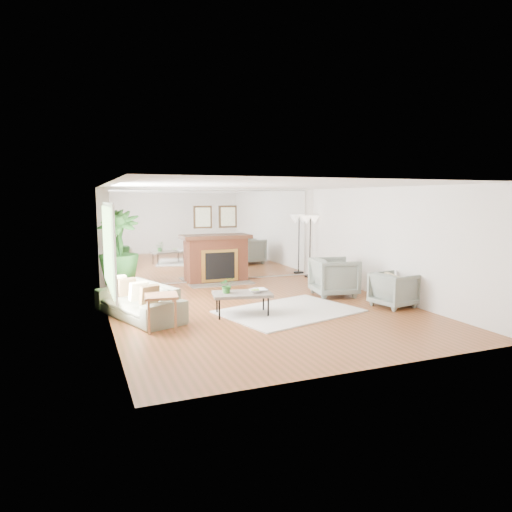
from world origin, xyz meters
name	(u,v)px	position (x,y,z in m)	size (l,w,h in m)	color
ground	(265,310)	(0.00, 0.00, 0.00)	(7.00, 7.00, 0.00)	brown
wall_left	(108,256)	(-2.99, 0.00, 1.25)	(0.02, 7.00, 2.50)	silver
wall_right	(388,243)	(2.99, 0.00, 1.25)	(0.02, 7.00, 2.50)	silver
wall_back	(215,235)	(0.00, 3.49, 1.25)	(6.00, 0.02, 2.50)	silver
mirror_panel	(215,235)	(0.00, 3.47, 1.25)	(5.40, 0.04, 2.40)	silver
window_panel	(108,248)	(-2.96, 0.40, 1.35)	(0.04, 2.40, 1.50)	#B2E09E
fireplace	(218,258)	(0.00, 3.26, 0.66)	(1.85, 0.83, 2.05)	brown
area_rug	(289,311)	(0.38, -0.34, 0.01)	(2.58, 1.84, 0.03)	silver
coffee_table	(242,295)	(-0.58, -0.24, 0.41)	(1.22, 0.86, 0.45)	#6A6053
sofa	(139,301)	(-2.45, 0.37, 0.32)	(2.16, 0.84, 0.63)	slate
armchair_back	(334,277)	(2.02, 0.65, 0.44)	(0.94, 0.97, 0.88)	gray
armchair_front	(394,290)	(2.60, -0.75, 0.36)	(0.77, 0.79, 0.72)	gray
side_table	(161,300)	(-2.20, -0.67, 0.52)	(0.61, 0.61, 0.62)	#97683C
potted_ficus	(119,251)	(-2.60, 2.51, 1.05)	(1.20, 1.20, 1.96)	black
floor_lamp	(310,225)	(2.70, 3.10, 1.50)	(0.57, 0.32, 1.76)	black
tabletop_plant	(227,285)	(-0.86, -0.17, 0.60)	(0.28, 0.24, 0.31)	#316726
fruit_bowl	(255,291)	(-0.34, -0.32, 0.48)	(0.25, 0.25, 0.06)	#97683C
book	(255,290)	(-0.26, -0.12, 0.46)	(0.22, 0.30, 0.02)	#97683C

